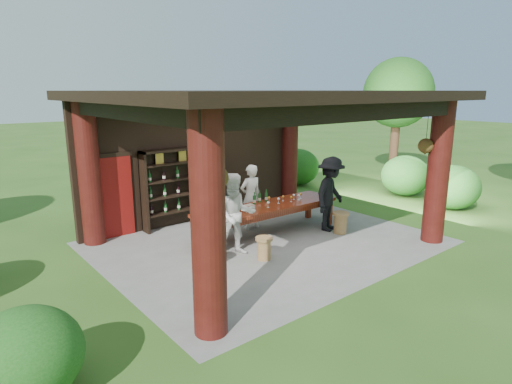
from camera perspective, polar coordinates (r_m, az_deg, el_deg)
ground at (r=10.20m, az=1.43°, el=-6.71°), size 90.00×90.00×0.00m
pavilion at (r=9.99m, az=-0.16°, el=5.50°), size 7.50×6.00×3.60m
wine_shelf at (r=11.42m, az=-9.50°, el=0.74°), size 2.34×0.36×2.06m
tasting_table at (r=10.55m, az=1.51°, el=-2.36°), size 3.89×1.10×0.75m
stool_near_left at (r=9.13m, az=1.08°, el=-7.44°), size 0.37×0.37×0.49m
stool_near_right at (r=10.94m, az=11.19°, el=-3.97°), size 0.41×0.41×0.54m
stool_far_left at (r=8.79m, az=-5.96°, el=-8.31°), size 0.38×0.38×0.50m
host at (r=10.97m, az=-0.72°, el=-0.65°), size 0.63×0.43×1.68m
guest_woman at (r=9.21m, az=-2.74°, el=-3.05°), size 1.08×0.98×1.80m
guest_man at (r=10.97m, az=9.90°, el=-0.26°), size 1.39×1.05×1.90m
table_bottles at (r=10.73m, az=0.55°, el=-0.61°), size 0.50×0.16×0.31m
table_glasses at (r=10.86m, az=3.97°, el=-0.90°), size 1.29×0.42×0.15m
napkin_basket at (r=10.02m, az=-1.01°, el=-2.14°), size 0.26×0.19×0.14m
shrubs at (r=11.74m, az=5.68°, el=-1.17°), size 14.75×7.78×1.36m
trees at (r=13.19m, az=8.22°, el=12.69°), size 22.31×10.32×4.80m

